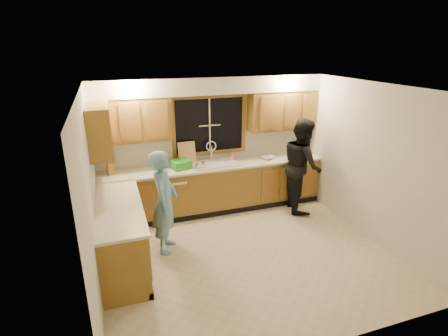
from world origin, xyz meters
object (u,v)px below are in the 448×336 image
object	(u,v)px
man	(165,202)
woman	(302,165)
dishwasher	(171,196)
knife_block	(111,169)
bowl	(268,157)
dish_crate	(180,164)
stove	(124,257)
sink	(214,167)
soap_bottle	(233,156)

from	to	relation	value
man	woman	world-z (taller)	woman
dishwasher	knife_block	xyz separation A→B (m)	(-0.99, 0.06, 0.61)
dishwasher	bowl	size ratio (longest dim) A/B	3.61
dishwasher	bowl	bearing A→B (deg)	-0.21
dishwasher	dish_crate	world-z (taller)	dish_crate
man	woman	xyz separation A→B (m)	(2.70, 0.61, 0.08)
stove	dish_crate	bearing A→B (deg)	57.48
sink	woman	distance (m)	1.65
dishwasher	bowl	world-z (taller)	bowl
woman	knife_block	bearing A→B (deg)	95.19
woman	soap_bottle	world-z (taller)	woman
dishwasher	knife_block	world-z (taller)	knife_block
dishwasher	sink	bearing A→B (deg)	0.99
dishwasher	man	xyz separation A→B (m)	(-0.28, -1.08, 0.39)
stove	bowl	size ratio (longest dim) A/B	3.96
man	soap_bottle	world-z (taller)	man
dishwasher	man	bearing A→B (deg)	-104.34
dish_crate	soap_bottle	world-z (taller)	soap_bottle
dishwasher	soap_bottle	xyz separation A→B (m)	(1.28, 0.15, 0.60)
bowl	man	bearing A→B (deg)	-154.11
man	knife_block	distance (m)	1.36
man	woman	bearing A→B (deg)	-58.12
dishwasher	dish_crate	size ratio (longest dim) A/B	2.52
woman	soap_bottle	bearing A→B (deg)	75.69
knife_block	soap_bottle	distance (m)	2.27
dish_crate	knife_block	bearing A→B (deg)	177.57
sink	woman	world-z (taller)	woman
stove	bowl	bearing A→B (deg)	32.04
knife_block	bowl	bearing A→B (deg)	-28.92
dish_crate	bowl	bearing A→B (deg)	-0.48
dish_crate	bowl	size ratio (longest dim) A/B	1.43
woman	dish_crate	distance (m)	2.27
dishwasher	woman	bearing A→B (deg)	-10.95
knife_block	bowl	world-z (taller)	knife_block
man	soap_bottle	xyz separation A→B (m)	(1.55, 1.23, 0.20)
man	sink	bearing A→B (deg)	-26.70
sink	soap_bottle	distance (m)	0.47
man	knife_block	world-z (taller)	man
stove	soap_bottle	distance (m)	3.02
man	bowl	bearing A→B (deg)	-44.96
woman	bowl	world-z (taller)	woman
knife_block	dishwasher	bearing A→B (deg)	-31.00
soap_bottle	stove	bearing A→B (deg)	-138.68
woman	dishwasher	bearing A→B (deg)	93.01
woman	dish_crate	bearing A→B (deg)	91.83
knife_block	woman	bearing A→B (deg)	-36.41
knife_block	dish_crate	bearing A→B (deg)	-30.07
stove	dish_crate	distance (m)	2.22
sink	dishwasher	bearing A→B (deg)	-179.01
stove	woman	xyz separation A→B (m)	(3.37, 1.34, 0.44)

